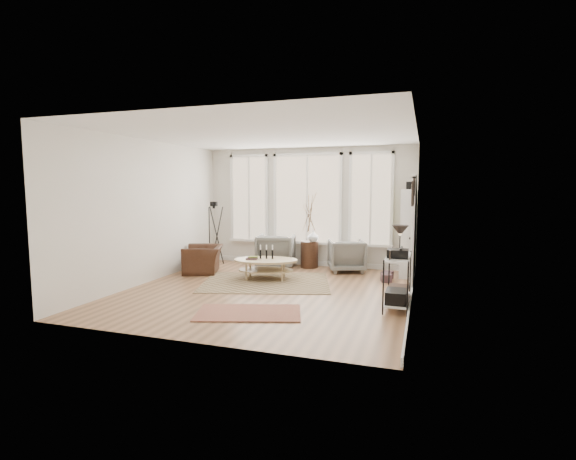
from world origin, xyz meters
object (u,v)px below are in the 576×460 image
(coffee_table, at_px, (265,264))
(bookcase, at_px, (408,233))
(low_shelf, at_px, (398,276))
(accent_chair, at_px, (203,259))
(armchair_left, at_px, (276,251))
(side_table, at_px, (309,232))
(armchair_right, at_px, (346,255))

(coffee_table, bearing_deg, bookcase, 24.70)
(low_shelf, xyz_separation_m, accent_chair, (-4.39, 1.42, -0.21))
(coffee_table, height_order, armchair_left, armchair_left)
(bookcase, bearing_deg, side_table, 174.41)
(armchair_right, bearing_deg, armchair_left, -16.65)
(armchair_left, distance_m, side_table, 0.93)
(armchair_right, bearing_deg, bookcase, 158.32)
(armchair_left, bearing_deg, side_table, -172.12)
(armchair_left, distance_m, armchair_right, 1.70)
(bookcase, distance_m, side_table, 2.31)
(armchair_left, relative_size, armchair_right, 1.10)
(armchair_right, distance_m, accent_chair, 3.29)
(coffee_table, xyz_separation_m, armchair_left, (-0.22, 1.28, 0.07))
(armchair_right, bearing_deg, coffee_table, 23.00)
(side_table, bearing_deg, low_shelf, -50.74)
(armchair_right, bearing_deg, side_table, -30.05)
(low_shelf, distance_m, armchair_right, 2.89)
(side_table, distance_m, accent_chair, 2.58)
(coffee_table, height_order, accent_chair, coffee_table)
(bookcase, relative_size, accent_chair, 2.20)
(coffee_table, bearing_deg, low_shelf, -23.44)
(armchair_right, bearing_deg, accent_chair, 0.93)
(coffee_table, relative_size, armchair_right, 1.85)
(low_shelf, distance_m, side_table, 3.56)
(armchair_left, xyz_separation_m, armchair_right, (1.70, 0.09, -0.04))
(low_shelf, height_order, accent_chair, low_shelf)
(coffee_table, height_order, side_table, side_table)
(coffee_table, relative_size, side_table, 0.84)
(armchair_right, height_order, accent_chair, armchair_right)
(coffee_table, distance_m, armchair_left, 1.30)
(armchair_left, relative_size, side_table, 0.50)
(low_shelf, bearing_deg, armchair_right, 116.96)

